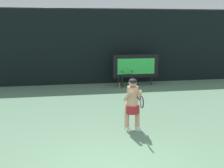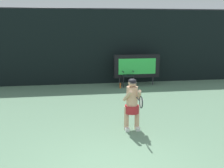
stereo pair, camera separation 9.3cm
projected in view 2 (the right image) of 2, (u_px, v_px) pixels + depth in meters
backdrop_screen at (85, 47)px, 12.80m from camera, size 18.00×0.12×3.66m
scoreboard at (137, 66)px, 12.57m from camera, size 2.20×0.21×1.50m
umpire_chair at (127, 74)px, 12.48m from camera, size 0.52×0.44×1.08m
water_bottle at (120, 85)px, 12.23m from camera, size 0.07×0.07×0.27m
tennis_player at (132, 102)px, 7.22m from camera, size 0.52×0.59×1.45m
tennis_racket at (141, 102)px, 6.54m from camera, size 0.03×0.60×0.31m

